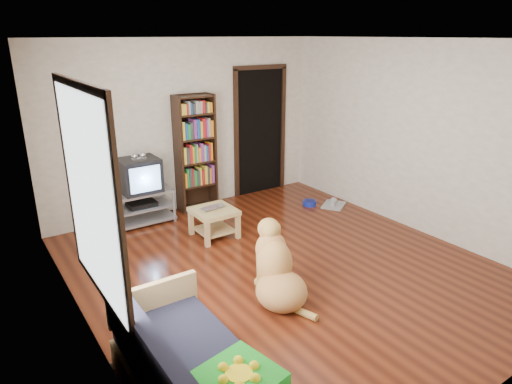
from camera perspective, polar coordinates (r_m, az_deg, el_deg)
ground at (r=5.54m, az=3.52°, el=-9.39°), size 5.00×5.00×0.00m
ceiling at (r=4.87m, az=4.17°, el=18.59°), size 5.00×5.00×0.00m
wall_back at (r=7.14m, az=-8.66°, el=8.10°), size 4.50×0.00×4.50m
wall_left at (r=4.13m, az=-21.72°, el=-1.27°), size 0.00×5.00×5.00m
wall_right at (r=6.64m, az=19.49°, el=6.38°), size 0.00×5.00×5.00m
green_cushion at (r=3.21m, az=-2.13°, el=-22.79°), size 0.56×0.56×0.16m
laptop at (r=6.17m, az=-5.17°, el=-2.11°), size 0.37×0.26×0.03m
dog_bowl at (r=7.47m, az=6.71°, el=-1.36°), size 0.22×0.22×0.08m
grey_rag at (r=7.50m, az=9.69°, el=-1.63°), size 0.51×0.48×0.03m
window at (r=3.61m, az=-20.03°, el=-0.57°), size 0.03×1.46×1.70m
doorway at (r=7.82m, az=0.49°, el=7.93°), size 1.03×0.05×2.19m
tv_stand at (r=6.86m, az=-14.09°, el=-1.68°), size 0.90×0.45×0.50m
crt_tv at (r=6.73m, az=-14.48°, el=2.14°), size 0.55×0.52×0.58m
bookshelf at (r=7.08m, az=-7.62°, el=5.58°), size 0.60×0.30×1.80m
sofa at (r=3.60m, az=-7.68°, el=-22.52°), size 0.80×1.80×0.80m
coffee_table at (r=6.24m, az=-5.27°, el=-3.17°), size 0.55×0.55×0.40m
dog at (r=4.81m, az=2.58°, el=-9.89°), size 0.66×1.04×0.85m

